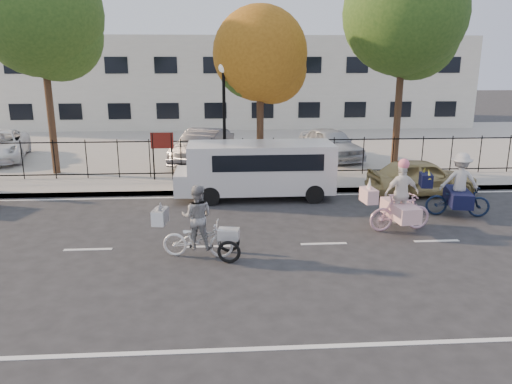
{
  "coord_description": "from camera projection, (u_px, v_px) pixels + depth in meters",
  "views": [
    {
      "loc": [
        0.43,
        -11.97,
        4.68
      ],
      "look_at": [
        1.32,
        1.2,
        1.1
      ],
      "focal_mm": 35.0,
      "sensor_mm": 36.0,
      "label": 1
    }
  ],
  "objects": [
    {
      "name": "parking_lot",
      "position": [
        215.0,
        145.0,
        27.15
      ],
      "size": [
        60.0,
        15.6,
        0.15
      ],
      "primitive_type": "cube",
      "color": "#A8A399",
      "rests_on": "ground"
    },
    {
      "name": "tree_mid",
      "position": [
        264.0,
        58.0,
        19.01
      ],
      "size": [
        3.63,
        3.61,
        6.62
      ],
      "color": "#442D1D",
      "rests_on": "ground"
    },
    {
      "name": "tree_west",
      "position": [
        45.0,
        20.0,
        18.69
      ],
      "size": [
        4.68,
        4.68,
        8.58
      ],
      "color": "#442D1D",
      "rests_on": "ground"
    },
    {
      "name": "unicorn_bike",
      "position": [
        400.0,
        204.0,
        13.73
      ],
      "size": [
        2.05,
        1.44,
        2.04
      ],
      "rotation": [
        0.0,
        0.0,
        1.69
      ],
      "color": "#E8B0C6",
      "rests_on": "ground"
    },
    {
      "name": "street_sign",
      "position": [
        162.0,
        147.0,
        18.78
      ],
      "size": [
        0.85,
        0.06,
        1.8
      ],
      "color": "black",
      "rests_on": "sidewalk"
    },
    {
      "name": "lot_car_d",
      "position": [
        331.0,
        143.0,
        22.83
      ],
      "size": [
        2.75,
        4.43,
        1.41
      ],
      "primitive_type": "imported",
      "rotation": [
        0.0,
        0.0,
        0.28
      ],
      "color": "#B9BCC1",
      "rests_on": "parking_lot"
    },
    {
      "name": "iron_fence",
      "position": [
        212.0,
        157.0,
        19.42
      ],
      "size": [
        58.0,
        0.06,
        1.5
      ],
      "primitive_type": null,
      "color": "black",
      "rests_on": "sidewalk"
    },
    {
      "name": "lot_car_c",
      "position": [
        203.0,
        146.0,
        21.96
      ],
      "size": [
        2.89,
        4.67,
        1.45
      ],
      "primitive_type": "imported",
      "rotation": [
        0.0,
        0.0,
        -0.33
      ],
      "color": "#4E4F56",
      "rests_on": "parking_lot"
    },
    {
      "name": "bull_bike",
      "position": [
        458.0,
        191.0,
        15.01
      ],
      "size": [
        2.16,
        1.51,
        1.95
      ],
      "rotation": [
        0.0,
        0.0,
        1.35
      ],
      "color": "#101C37",
      "rests_on": "ground"
    },
    {
      "name": "ground",
      "position": [
        208.0,
        247.0,
        12.72
      ],
      "size": [
        120.0,
        120.0,
        0.0
      ],
      "primitive_type": "plane",
      "color": "#333334"
    },
    {
      "name": "road_markings",
      "position": [
        208.0,
        247.0,
        12.72
      ],
      "size": [
        60.0,
        9.52,
        0.01
      ],
      "primitive_type": null,
      "color": "silver",
      "rests_on": "ground"
    },
    {
      "name": "white_van",
      "position": [
        258.0,
        168.0,
        16.88
      ],
      "size": [
        5.33,
        1.84,
        1.89
      ],
      "rotation": [
        0.0,
        0.0,
        0.01
      ],
      "color": "white",
      "rests_on": "ground"
    },
    {
      "name": "tree_east",
      "position": [
        408.0,
        19.0,
        18.98
      ],
      "size": [
        4.72,
        4.72,
        8.66
      ],
      "color": "#442D1D",
      "rests_on": "ground"
    },
    {
      "name": "building",
      "position": [
        216.0,
        81.0,
        36.01
      ],
      "size": [
        34.0,
        10.0,
        6.0
      ],
      "primitive_type": "cube",
      "color": "silver",
      "rests_on": "ground"
    },
    {
      "name": "curb",
      "position": [
        211.0,
        192.0,
        17.56
      ],
      "size": [
        60.0,
        0.1,
        0.15
      ],
      "primitive_type": "cube",
      "color": "#A8A399",
      "rests_on": "ground"
    },
    {
      "name": "sidewalk",
      "position": [
        212.0,
        185.0,
        18.58
      ],
      "size": [
        60.0,
        2.2,
        0.15
      ],
      "primitive_type": "cube",
      "color": "#A8A399",
      "rests_on": "ground"
    },
    {
      "name": "zebra_trike",
      "position": [
        198.0,
        229.0,
        11.93
      ],
      "size": [
        2.1,
        0.98,
        1.79
      ],
      "rotation": [
        0.0,
        0.0,
        1.42
      ],
      "color": "white",
      "rests_on": "ground"
    },
    {
      "name": "lamppost",
      "position": [
        224.0,
        101.0,
        18.49
      ],
      "size": [
        0.36,
        0.36,
        4.33
      ],
      "color": "black",
      "rests_on": "sidewalk"
    },
    {
      "name": "gold_sedan",
      "position": [
        422.0,
        177.0,
        17.36
      ],
      "size": [
        3.9,
        1.89,
        1.28
      ],
      "primitive_type": "imported",
      "rotation": [
        0.0,
        0.0,
        1.67
      ],
      "color": "tan",
      "rests_on": "ground"
    }
  ]
}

